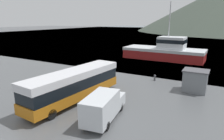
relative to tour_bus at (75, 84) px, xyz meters
The scene contains 7 objects.
water_surface 132.16m from the tour_bus, 89.97° to the left, with size 240.00×240.00×0.00m, color slate.
tour_bus is the anchor object (origin of this frame).
delivery_van 5.09m from the tour_bus, 23.77° to the right, with size 2.84×5.90×2.31m.
fishing_boat 26.60m from the tour_bus, 85.52° to the left, with size 16.33×6.03×11.59m.
storage_bin 6.07m from the tour_bus, 127.80° to the left, with size 1.14×1.05×1.49m.
dock_kiosk 13.57m from the tour_bus, 40.95° to the left, with size 2.76×2.32×2.53m.
mooring_bollard 11.87m from the tour_bus, 65.20° to the left, with size 0.29×0.29×0.82m.
Camera 1 is at (12.55, -5.45, 8.07)m, focal length 32.00 mm.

